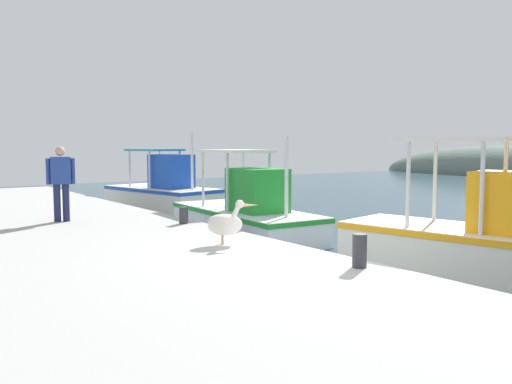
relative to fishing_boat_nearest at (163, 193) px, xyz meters
name	(u,v)px	position (x,y,z in m)	size (l,w,h in m)	color
quay_pier	(22,338)	(12.52, -7.93, -0.35)	(36.00, 10.00, 0.80)	#B2B2AD
distant_hill_nearest	(504,174)	(-6.82, 36.58, -0.75)	(24.92, 9.15, 5.07)	#596B60
fishing_boat_nearest	(163,193)	(0.00, 0.00, 0.00)	(5.26, 3.01, 3.12)	silver
fishing_boat_second	(246,214)	(6.45, -0.53, -0.10)	(5.81, 2.44, 2.86)	white
fishing_boat_third	(484,243)	(13.32, 0.26, -0.01)	(5.62, 2.88, 3.55)	silver
pelican	(225,223)	(10.74, -3.99, 0.45)	(0.63, 0.94, 0.82)	tan
fisherman_standing	(61,180)	(5.98, -5.58, 1.05)	(0.35, 0.64, 1.79)	#1E234C
mooring_bollard_nearest	(184,215)	(7.98, -3.38, 0.25)	(0.21, 0.21, 0.39)	#333338
mooring_bollard_second	(360,251)	(13.51, -3.38, 0.31)	(0.22, 0.22, 0.51)	#333338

